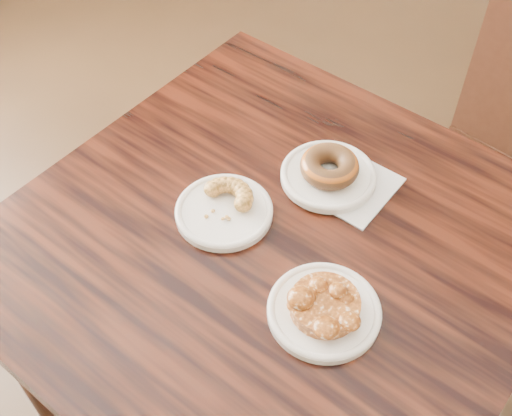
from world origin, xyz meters
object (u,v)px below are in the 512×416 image
Objects in this scene: glazed_donut at (330,166)px; apple_fritter at (325,303)px; cafe_table at (271,348)px; cruller_fragment at (224,204)px.

glazed_donut is 0.74× the size of apple_fritter.
glazed_donut is at bearing 117.51° from apple_fritter.
cafe_table is 8.07× the size of glazed_donut.
cruller_fragment is (-0.24, 0.08, -0.00)m from apple_fritter.
cafe_table is 0.43m from apple_fritter.
cruller_fragment is (-0.10, -0.00, 0.40)m from cafe_table.
glazed_donut is at bearing 56.72° from cruller_fragment.
cafe_table is 8.00× the size of cruller_fragment.
glazed_donut reaches higher than cruller_fragment.
cruller_fragment is (-0.11, -0.17, -0.01)m from glazed_donut.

